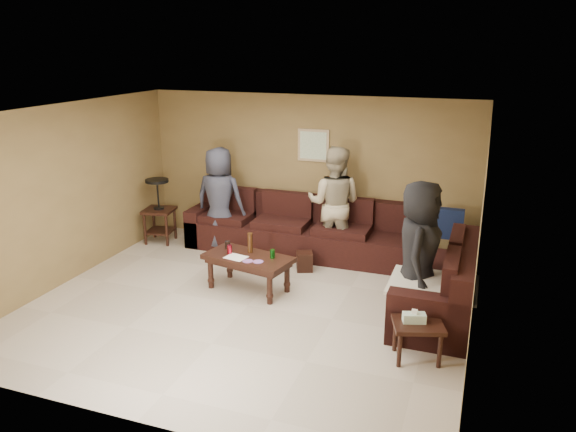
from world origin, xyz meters
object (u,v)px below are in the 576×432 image
(sectional_sofa, at_px, (339,251))
(person_left, at_px, (220,199))
(end_table_left, at_px, (159,209))
(coffee_table, at_px, (248,261))
(side_table_right, at_px, (417,327))
(person_middle, at_px, (334,203))
(waste_bin, at_px, (304,261))
(person_right, at_px, (419,252))

(sectional_sofa, bearing_deg, person_left, 171.06)
(sectional_sofa, xyz_separation_m, end_table_left, (-3.22, 0.24, 0.25))
(coffee_table, distance_m, side_table_right, 2.62)
(person_left, distance_m, person_middle, 1.89)
(sectional_sofa, height_order, waste_bin, sectional_sofa)
(sectional_sofa, bearing_deg, side_table_right, -55.94)
(waste_bin, height_order, person_middle, person_middle)
(person_left, bearing_deg, end_table_left, 2.16)
(end_table_left, height_order, person_middle, person_middle)
(sectional_sofa, distance_m, person_right, 1.80)
(side_table_right, height_order, person_middle, person_middle)
(person_middle, distance_m, person_right, 2.24)
(coffee_table, distance_m, person_right, 2.32)
(side_table_right, xyz_separation_m, person_right, (-0.14, 0.93, 0.50))
(sectional_sofa, xyz_separation_m, side_table_right, (1.41, -2.09, 0.05))
(end_table_left, height_order, side_table_right, end_table_left)
(person_left, bearing_deg, person_middle, -177.16)
(waste_bin, distance_m, person_middle, 1.03)
(sectional_sofa, bearing_deg, end_table_left, 175.71)
(sectional_sofa, xyz_separation_m, waste_bin, (-0.49, -0.14, -0.18))
(coffee_table, height_order, person_right, person_right)
(person_middle, bearing_deg, person_right, 130.46)
(waste_bin, height_order, person_right, person_right)
(side_table_right, relative_size, waste_bin, 2.23)
(person_left, relative_size, person_right, 0.96)
(end_table_left, bearing_deg, waste_bin, -7.96)
(side_table_right, height_order, waste_bin, side_table_right)
(coffee_table, bearing_deg, waste_bin, 60.91)
(waste_bin, distance_m, person_left, 1.83)
(coffee_table, xyz_separation_m, end_table_left, (-2.21, 1.30, 0.15))
(coffee_table, relative_size, person_middle, 0.72)
(waste_bin, bearing_deg, person_left, 163.76)
(sectional_sofa, relative_size, person_middle, 2.59)
(coffee_table, bearing_deg, person_left, 128.47)
(waste_bin, relative_size, person_middle, 0.16)
(side_table_right, bearing_deg, coffee_table, 156.94)
(coffee_table, height_order, side_table_right, coffee_table)
(end_table_left, relative_size, waste_bin, 3.90)
(person_left, bearing_deg, waste_bin, 161.27)
(coffee_table, height_order, waste_bin, coffee_table)
(person_left, relative_size, person_middle, 0.94)
(waste_bin, bearing_deg, sectional_sofa, 15.90)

